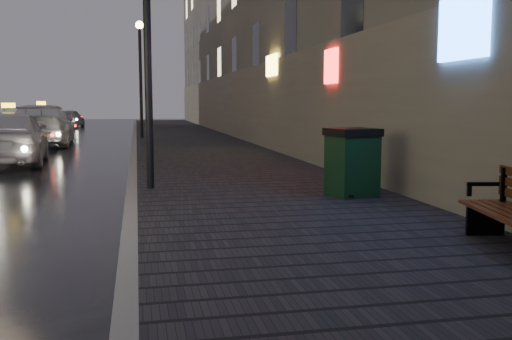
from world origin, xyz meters
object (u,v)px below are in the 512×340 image
at_px(lamp_far, 140,65).
at_px(taxi_mid, 42,125).
at_px(taxi_near, 10,136).
at_px(trash_bin, 352,162).
at_px(lamp_near, 147,7).
at_px(car_far, 70,118).

height_order(lamp_far, taxi_mid, lamp_far).
distance_m(taxi_near, taxi_mid, 7.37).
bearing_deg(taxi_mid, trash_bin, 112.82).
bearing_deg(taxi_near, taxi_mid, -93.19).
relative_size(lamp_near, taxi_mid, 0.91).
bearing_deg(taxi_near, lamp_far, -116.69).
bearing_deg(lamp_near, taxi_near, 120.30).
bearing_deg(trash_bin, car_far, 93.72).
bearing_deg(lamp_far, car_far, 106.89).
height_order(trash_bin, car_far, trash_bin).
height_order(lamp_far, taxi_near, lamp_far).
height_order(taxi_near, taxi_mid, taxi_mid).
xyz_separation_m(trash_bin, taxi_mid, (-7.42, 15.41, 0.10)).
xyz_separation_m(lamp_far, taxi_mid, (-4.02, -2.19, -2.65)).
bearing_deg(trash_bin, taxi_mid, 105.59).
height_order(lamp_near, lamp_far, same).
xyz_separation_m(trash_bin, taxi_near, (-7.17, 8.05, 0.06)).
relative_size(lamp_far, taxi_mid, 0.91).
distance_m(lamp_far, taxi_near, 10.61).
xyz_separation_m(lamp_far, car_far, (-4.94, 16.28, -2.83)).
xyz_separation_m(lamp_far, taxi_near, (-3.77, -9.55, -2.68)).
relative_size(trash_bin, taxi_near, 0.25).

